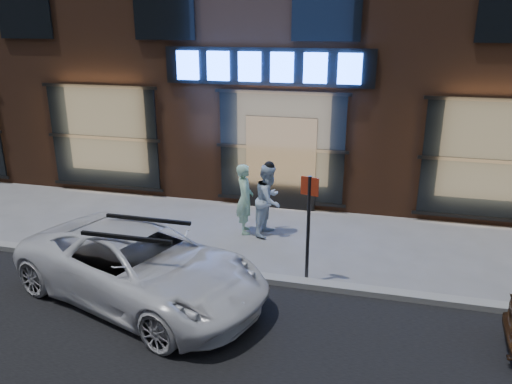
% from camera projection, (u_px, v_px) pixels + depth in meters
% --- Properties ---
extents(ground, '(90.00, 90.00, 0.00)m').
position_uv_depth(ground, '(239.00, 278.00, 9.50)').
color(ground, slate).
rests_on(ground, ground).
extents(curb, '(60.00, 0.25, 0.12)m').
position_uv_depth(curb, '(238.00, 275.00, 9.48)').
color(curb, gray).
rests_on(curb, ground).
extents(storefront_building, '(30.20, 8.28, 10.30)m').
position_uv_depth(storefront_building, '(310.00, 4.00, 15.16)').
color(storefront_building, '#54301E').
rests_on(storefront_building, ground).
extents(man_bowtie, '(0.57, 0.69, 1.63)m').
position_uv_depth(man_bowtie, '(245.00, 199.00, 11.33)').
color(man_bowtie, '#AFE6BF').
rests_on(man_bowtie, ground).
extents(man_cap, '(0.77, 0.91, 1.65)m').
position_uv_depth(man_cap, '(269.00, 200.00, 11.24)').
color(man_cap, silver).
rests_on(man_cap, ground).
extents(white_suv, '(5.09, 3.52, 1.29)m').
position_uv_depth(white_suv, '(140.00, 265.00, 8.61)').
color(white_suv, silver).
rests_on(white_suv, ground).
extents(sign_post, '(0.33, 0.11, 2.08)m').
position_uv_depth(sign_post, '(308.00, 220.00, 8.94)').
color(sign_post, '#262628').
rests_on(sign_post, ground).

